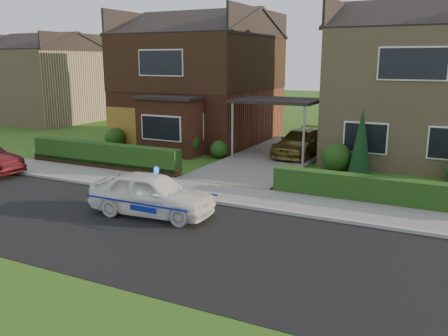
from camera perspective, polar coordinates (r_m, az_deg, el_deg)
The scene contains 23 objects.
ground at distance 13.34m, azimuth -10.43°, elevation -7.26°, with size 120.00×120.00×0.00m, color #204B14.
road at distance 13.34m, azimuth -10.43°, elevation -7.26°, with size 60.00×6.00×0.02m, color black.
kerb at distance 15.73m, azimuth -3.76°, elevation -3.71°, with size 60.00×0.16×0.12m, color #9E9993.
sidewalk at distance 16.61m, azimuth -1.93°, elevation -2.82°, with size 60.00×2.00×0.10m, color slate.
driveway at distance 22.74m, azimuth 6.39°, elevation 1.44°, with size 3.80×12.00×0.12m, color #666059.
house_left at distance 27.37m, azimuth -2.86°, elevation 11.35°, with size 7.50×9.53×7.25m.
house_right at distance 24.02m, azimuth 22.50°, elevation 9.83°, with size 7.50×8.06×7.25m.
carport_link at distance 22.33m, azimuth 6.52°, elevation 7.96°, with size 3.80×3.00×2.77m.
garage_door at distance 25.71m, azimuth -11.96°, elevation 4.80°, with size 2.20×0.10×2.10m, color brown.
dwarf_wall at distance 20.79m, azimuth -14.51°, elevation 0.35°, with size 7.70×0.25×0.36m, color brown.
hedge_left at distance 20.94m, azimuth -14.21°, elevation -0.05°, with size 7.50×0.55×0.90m, color #163A12.
hedge_right at distance 16.06m, azimuth 18.90°, elevation -4.28°, with size 7.50×0.55×0.80m, color #163A12.
shrub_left_far at distance 25.59m, azimuth -12.99°, elevation 3.56°, with size 1.08×1.08×1.08m, color #163A12.
shrub_left_mid at distance 22.82m, azimuth -4.55°, elevation 3.05°, with size 1.32×1.32×1.32m, color #163A12.
shrub_left_near at distance 22.36m, azimuth -0.62°, elevation 2.26°, with size 0.84×0.84×0.84m, color #163A12.
shrub_right_near at distance 20.23m, azimuth 13.37°, elevation 1.29°, with size 1.20×1.20×1.20m, color #163A12.
conifer_a at distance 19.71m, azimuth 16.16°, elevation 2.90°, with size 0.90×0.90×2.60m, color black.
neighbour_left at distance 37.96m, azimuth -20.48°, elevation 9.17°, with size 6.50×7.00×5.20m, color tan.
police_car at distance 14.24m, azimuth -8.67°, elevation -3.15°, with size 3.49×3.91×1.46m.
driveway_car at distance 22.77m, azimuth 9.23°, elevation 3.05°, with size 1.68×4.13×1.20m, color olive.
potted_plant_a at distance 23.72m, azimuth -17.24°, elevation 2.09°, with size 0.35×0.24×0.67m, color gray.
potted_plant_b at distance 23.07m, azimuth -6.70°, elevation 2.33°, with size 0.38×0.31×0.70m, color gray.
potted_plant_c at distance 20.98m, azimuth -12.37°, elevation 1.22°, with size 0.46×0.46×0.81m, color gray.
Camera 1 is at (7.65, -9.93, 4.55)m, focal length 38.00 mm.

